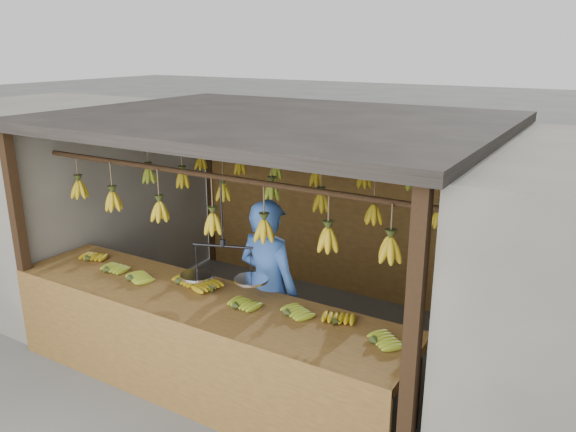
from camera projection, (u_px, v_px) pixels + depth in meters
The scene contains 8 objects.
ground at pixel (274, 337), 6.12m from camera, with size 80.00×80.00×0.00m, color #5B5B57.
stall at pixel (289, 153), 5.81m from camera, with size 4.30×3.30×2.40m.
neighbor_left at pixel (48, 192), 7.56m from camera, with size 3.00×3.00×2.30m, color slate.
counter at pixel (192, 321), 4.93m from camera, with size 3.95×0.90×0.96m.
hanging_bananas at pixel (271, 194), 5.65m from camera, with size 3.61×2.23×0.39m.
balance_scale at pixel (224, 273), 4.91m from camera, with size 0.76×0.46×0.92m.
vendor at pixel (269, 289), 5.23m from camera, with size 0.64×0.42×1.74m, color #3359A5.
bag_bundles at pixel (495, 245), 5.98m from camera, with size 0.08×0.26×1.22m.
Camera 1 is at (2.95, -4.60, 3.06)m, focal length 35.00 mm.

